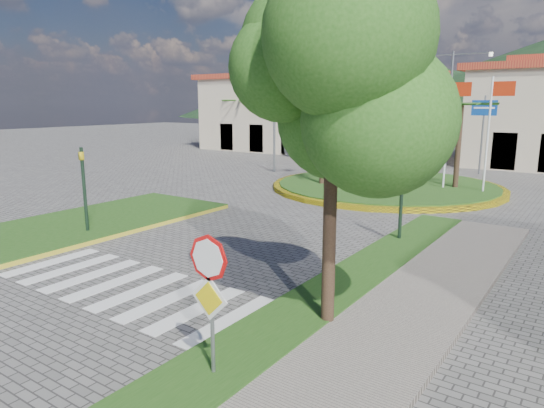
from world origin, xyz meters
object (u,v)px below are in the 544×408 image
Objects in this scene: deciduous_tree at (333,80)px; white_van at (309,150)px; roundabout_island at (386,186)px; stop_sign at (210,284)px; car_dark_a at (398,156)px.

white_van is (-17.13, 28.16, -4.52)m from deciduous_tree.
stop_sign is (4.90, -20.04, 1.62)m from roundabout_island.
deciduous_tree is 33.27m from white_van.
roundabout_island is 3.40× the size of car_dark_a.
deciduous_tree reaches higher than white_van.
deciduous_tree is at bearing 78.82° from stop_sign.
car_dark_a is at bearing 107.61° from roundabout_island.
roundabout_island is 18.55m from deciduous_tree.
stop_sign is at bearing -101.18° from deciduous_tree.
deciduous_tree is (0.60, 3.04, 3.38)m from stop_sign.
stop_sign is 35.33m from white_van.
stop_sign is at bearing -143.26° from car_dark_a.
car_dark_a is (-8.52, 31.47, -1.16)m from stop_sign.
roundabout_island reaches higher than car_dark_a.
white_van is 1.27× the size of car_dark_a.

